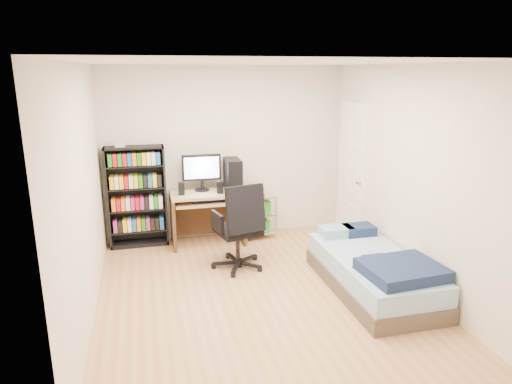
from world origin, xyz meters
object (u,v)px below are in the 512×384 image
object	(u,v)px
computer_desk	(214,196)
bed	(374,271)
media_shelf	(137,196)
office_chair	(239,242)

from	to	relation	value
computer_desk	bed	world-z (taller)	computer_desk
media_shelf	computer_desk	bearing A→B (deg)	-6.28
media_shelf	bed	distance (m)	3.34
media_shelf	office_chair	world-z (taller)	media_shelf
computer_desk	bed	distance (m)	2.52
bed	office_chair	bearing A→B (deg)	144.68
computer_desk	office_chair	distance (m)	1.08
office_chair	bed	distance (m)	1.66
media_shelf	office_chair	distance (m)	1.70
office_chair	media_shelf	bearing A→B (deg)	123.90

